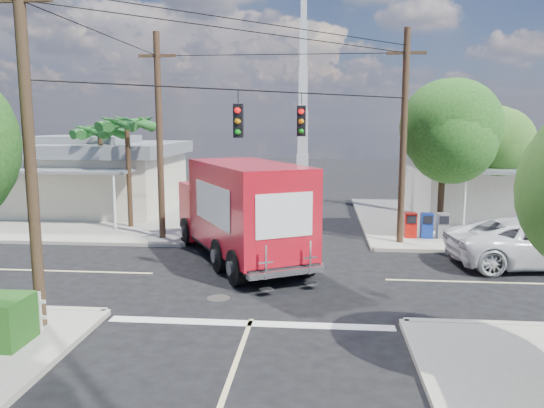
# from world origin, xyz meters

# --- Properties ---
(ground) EXTENTS (120.00, 120.00, 0.00)m
(ground) POSITION_xyz_m (0.00, 0.00, 0.00)
(ground) COLOR black
(ground) RESTS_ON ground
(sidewalk_ne) EXTENTS (14.12, 14.12, 0.14)m
(sidewalk_ne) POSITION_xyz_m (10.88, 10.88, 0.07)
(sidewalk_ne) COLOR gray
(sidewalk_ne) RESTS_ON ground
(sidewalk_nw) EXTENTS (14.12, 14.12, 0.14)m
(sidewalk_nw) POSITION_xyz_m (-10.88, 10.88, 0.07)
(sidewalk_nw) COLOR gray
(sidewalk_nw) RESTS_ON ground
(road_markings) EXTENTS (32.00, 32.00, 0.01)m
(road_markings) POSITION_xyz_m (0.00, -1.47, 0.01)
(road_markings) COLOR beige
(road_markings) RESTS_ON ground
(building_ne) EXTENTS (11.80, 10.20, 4.50)m
(building_ne) POSITION_xyz_m (12.50, 11.97, 2.32)
(building_ne) COLOR silver
(building_ne) RESTS_ON sidewalk_ne
(building_nw) EXTENTS (10.80, 10.20, 4.30)m
(building_nw) POSITION_xyz_m (-12.00, 12.46, 2.22)
(building_nw) COLOR beige
(building_nw) RESTS_ON sidewalk_nw
(radio_tower) EXTENTS (0.80, 0.80, 17.00)m
(radio_tower) POSITION_xyz_m (0.50, 20.00, 5.64)
(radio_tower) COLOR silver
(radio_tower) RESTS_ON ground
(tree_ne_front) EXTENTS (4.21, 4.14, 6.66)m
(tree_ne_front) POSITION_xyz_m (7.21, 6.76, 4.77)
(tree_ne_front) COLOR #422D1C
(tree_ne_front) RESTS_ON sidewalk_ne
(tree_ne_back) EXTENTS (3.77, 3.66, 5.82)m
(tree_ne_back) POSITION_xyz_m (9.81, 8.96, 4.19)
(tree_ne_back) COLOR #422D1C
(tree_ne_back) RESTS_ON sidewalk_ne
(palm_nw_front) EXTENTS (3.01, 3.08, 5.59)m
(palm_nw_front) POSITION_xyz_m (-7.50, 7.50, 5.04)
(palm_nw_front) COLOR #422D1C
(palm_nw_front) RESTS_ON sidewalk_nw
(palm_nw_back) EXTENTS (3.01, 3.08, 5.19)m
(palm_nw_back) POSITION_xyz_m (-9.50, 9.00, 4.67)
(palm_nw_back) COLOR #422D1C
(palm_nw_back) RESTS_ON sidewalk_nw
(utility_poles) EXTENTS (12.00, 10.68, 9.00)m
(utility_poles) POSITION_xyz_m (-1.58, 1.60, 4.67)
(utility_poles) COLOR #473321
(utility_poles) RESTS_ON ground
(vending_boxes) EXTENTS (1.90, 0.50, 1.10)m
(vending_boxes) POSITION_xyz_m (6.50, 6.20, 0.69)
(vending_boxes) COLOR red
(vending_boxes) RESTS_ON sidewalk_ne
(delivery_truck) EXTENTS (6.41, 8.82, 3.76)m
(delivery_truck) POSITION_xyz_m (-1.20, 2.10, 1.91)
(delivery_truck) COLOR black
(delivery_truck) RESTS_ON ground
(parked_car) EXTENTS (6.53, 3.58, 1.74)m
(parked_car) POSITION_xyz_m (9.62, 2.17, 0.87)
(parked_car) COLOR silver
(parked_car) RESTS_ON ground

